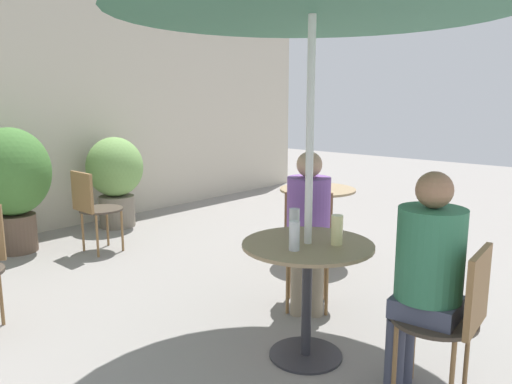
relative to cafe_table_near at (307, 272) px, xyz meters
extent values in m
plane|color=gray|center=(-0.13, -0.07, -0.53)|extent=(20.00, 20.00, 0.00)
cylinder|color=#2D2D33|center=(0.00, 0.00, -0.52)|extent=(0.44, 0.44, 0.01)
cylinder|color=#2D2D33|center=(0.00, 0.00, -0.18)|extent=(0.06, 0.06, 0.67)
cylinder|color=#997F5B|center=(0.00, 0.00, 0.17)|extent=(0.76, 0.76, 0.02)
cylinder|color=#2D2D33|center=(1.50, 0.97, -0.52)|extent=(0.44, 0.44, 0.01)
cylinder|color=#2D2D33|center=(1.50, 0.97, -0.18)|extent=(0.06, 0.06, 0.67)
cylinder|color=#997F5B|center=(1.50, 0.97, 0.17)|extent=(0.70, 0.70, 0.02)
cylinder|color=#42382D|center=(0.07, -0.73, -0.10)|extent=(0.43, 0.43, 0.02)
cylinder|color=olive|center=(-0.06, -0.88, -0.32)|extent=(0.02, 0.02, 0.42)
cylinder|color=olive|center=(0.22, -0.86, -0.32)|extent=(0.02, 0.02, 0.42)
cylinder|color=olive|center=(-0.08, -0.61, -0.32)|extent=(0.02, 0.02, 0.42)
cylinder|color=olive|center=(0.19, -0.58, -0.32)|extent=(0.02, 0.02, 0.42)
cube|color=olive|center=(0.09, -0.92, 0.11)|extent=(0.36, 0.06, 0.39)
cylinder|color=#42382D|center=(0.60, 0.43, -0.10)|extent=(0.43, 0.43, 0.02)
cylinder|color=olive|center=(0.79, 0.39, -0.32)|extent=(0.02, 0.02, 0.42)
cylinder|color=olive|center=(0.63, 0.62, -0.32)|extent=(0.02, 0.02, 0.42)
cylinder|color=olive|center=(0.57, 0.23, -0.32)|extent=(0.02, 0.02, 0.42)
cylinder|color=olive|center=(0.41, 0.46, -0.32)|extent=(0.02, 0.02, 0.42)
cube|color=olive|center=(0.76, 0.54, 0.11)|extent=(0.23, 0.31, 0.39)
cylinder|color=#42382D|center=(0.34, 2.77, -0.10)|extent=(0.43, 0.43, 0.02)
cylinder|color=olive|center=(0.20, 2.91, -0.32)|extent=(0.02, 0.02, 0.42)
cylinder|color=olive|center=(0.20, 2.64, -0.32)|extent=(0.02, 0.02, 0.42)
cylinder|color=olive|center=(0.48, 2.91, -0.32)|extent=(0.02, 0.02, 0.42)
cylinder|color=olive|center=(0.48, 2.63, -0.32)|extent=(0.02, 0.02, 0.42)
cube|color=olive|center=(0.15, 2.78, 0.11)|extent=(0.04, 0.36, 0.39)
cylinder|color=olive|center=(-1.04, 1.80, -0.32)|extent=(0.02, 0.02, 0.42)
cylinder|color=#42475B|center=(0.13, -0.56, -0.32)|extent=(0.10, 0.10, 0.42)
cylinder|color=#42475B|center=(-0.02, -0.58, -0.32)|extent=(0.10, 0.10, 0.42)
cube|color=#42475B|center=(0.07, -0.69, -0.04)|extent=(0.31, 0.34, 0.10)
cylinder|color=#337551|center=(0.07, -0.69, 0.24)|extent=(0.33, 0.33, 0.46)
sphere|color=#9E7051|center=(0.07, -0.69, 0.56)|extent=(0.18, 0.18, 0.18)
cylinder|color=gray|center=(0.43, 0.39, -0.32)|extent=(0.09, 0.09, 0.42)
cylinder|color=gray|center=(0.51, 0.28, -0.32)|extent=(0.09, 0.09, 0.42)
cube|color=gray|center=(0.57, 0.40, -0.04)|extent=(0.39, 0.38, 0.09)
cylinder|color=#7A4C9E|center=(0.57, 0.40, 0.23)|extent=(0.31, 0.31, 0.44)
sphere|color=tan|center=(0.57, 0.40, 0.54)|extent=(0.18, 0.18, 0.18)
cylinder|color=beige|center=(0.09, -0.14, 0.26)|extent=(0.07, 0.07, 0.17)
cylinder|color=silver|center=(0.07, 0.15, 0.26)|extent=(0.06, 0.06, 0.17)
cylinder|color=silver|center=(-0.16, -0.02, 0.26)|extent=(0.06, 0.06, 0.16)
cylinder|color=brown|center=(-0.24, 3.41, -0.34)|extent=(0.39, 0.39, 0.38)
ellipsoid|color=#427533|center=(-0.24, 3.41, 0.29)|extent=(0.75, 0.75, 0.87)
cylinder|color=slate|center=(1.00, 3.53, -0.34)|extent=(0.42, 0.42, 0.37)
ellipsoid|color=#709E51|center=(1.00, 3.53, 0.20)|extent=(0.66, 0.66, 0.71)
cylinder|color=silver|center=(0.00, 0.00, 0.59)|extent=(0.04, 0.04, 2.25)
camera|label=1|loc=(-2.27, -1.62, 1.00)|focal=35.00mm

